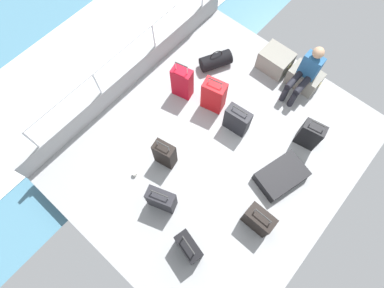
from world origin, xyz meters
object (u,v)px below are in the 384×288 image
at_px(cargo_crate_0, 275,61).
at_px(passenger_seated, 306,72).
at_px(suitcase_5, 310,135).
at_px(cargo_crate_1, 304,78).
at_px(suitcase_2, 237,120).
at_px(suitcase_8, 189,247).
at_px(suitcase_3, 214,96).
at_px(suitcase_7, 281,176).
at_px(suitcase_6, 165,154).
at_px(paper_cup, 134,174).
at_px(suitcase_0, 258,220).
at_px(suitcase_4, 182,83).
at_px(suitcase_1, 162,200).
at_px(duffel_bag, 216,61).

distance_m(cargo_crate_0, passenger_seated, 0.76).
bearing_deg(suitcase_5, cargo_crate_1, 125.56).
bearing_deg(passenger_seated, suitcase_2, -105.42).
bearing_deg(suitcase_5, suitcase_8, -97.40).
height_order(suitcase_3, suitcase_7, suitcase_3).
bearing_deg(suitcase_2, suitcase_5, 27.90).
bearing_deg(cargo_crate_1, suitcase_7, -67.39).
bearing_deg(passenger_seated, suitcase_8, -84.14).
relative_size(cargo_crate_0, suitcase_6, 0.83).
height_order(suitcase_6, paper_cup, suitcase_6).
bearing_deg(suitcase_0, paper_cup, -160.77).
bearing_deg(suitcase_0, suitcase_8, -118.32).
height_order(suitcase_3, suitcase_4, suitcase_4).
bearing_deg(suitcase_7, suitcase_1, -126.29).
bearing_deg(cargo_crate_0, paper_cup, -98.09).
distance_m(suitcase_3, suitcase_5, 1.82).
bearing_deg(suitcase_3, suitcase_7, -11.09).
xyz_separation_m(passenger_seated, suitcase_3, (-1.01, -1.35, -0.21)).
xyz_separation_m(suitcase_2, suitcase_6, (-0.52, -1.32, 0.03)).
relative_size(cargo_crate_0, suitcase_3, 0.76).
bearing_deg(suitcase_2, duffel_bag, 144.25).
height_order(suitcase_0, suitcase_8, suitcase_8).
distance_m(passenger_seated, suitcase_8, 3.65).
height_order(suitcase_3, suitcase_5, suitcase_3).
bearing_deg(cargo_crate_0, suitcase_8, -74.69).
relative_size(cargo_crate_0, suitcase_0, 0.97).
xyz_separation_m(suitcase_3, suitcase_5, (1.74, 0.51, -0.05)).
bearing_deg(suitcase_7, cargo_crate_0, 128.01).
distance_m(suitcase_4, suitcase_8, 2.90).
height_order(cargo_crate_1, suitcase_0, suitcase_0).
relative_size(suitcase_4, suitcase_5, 1.22).
bearing_deg(suitcase_0, suitcase_7, 98.80).
bearing_deg(suitcase_1, suitcase_0, 29.57).
distance_m(suitcase_1, suitcase_2, 1.92).
bearing_deg(suitcase_0, suitcase_2, 138.87).
relative_size(suitcase_0, paper_cup, 6.43).
xyz_separation_m(suitcase_0, paper_cup, (-2.07, -0.72, -0.21)).
xyz_separation_m(suitcase_5, paper_cup, (-1.88, -2.47, -0.25)).
height_order(cargo_crate_0, suitcase_2, suitcase_2).
bearing_deg(suitcase_8, suitcase_0, 61.68).
bearing_deg(suitcase_4, suitcase_7, -4.32).
bearing_deg(cargo_crate_0, suitcase_3, -103.40).
distance_m(cargo_crate_1, suitcase_7, 2.04).
distance_m(suitcase_0, suitcase_1, 1.55).
height_order(suitcase_1, paper_cup, suitcase_1).
height_order(suitcase_5, suitcase_8, suitcase_5).
relative_size(suitcase_1, suitcase_2, 1.06).
bearing_deg(suitcase_1, paper_cup, 176.43).
height_order(suitcase_7, suitcase_8, suitcase_8).
height_order(suitcase_1, suitcase_4, suitcase_4).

